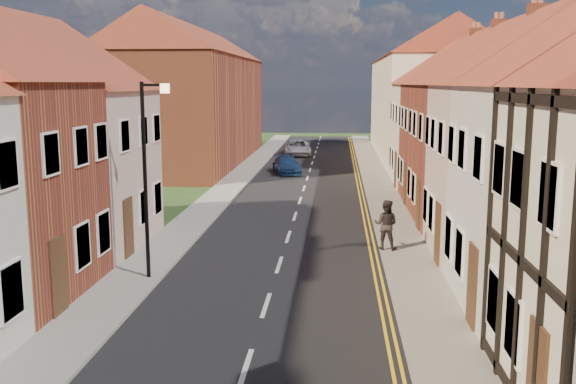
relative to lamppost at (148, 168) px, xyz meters
name	(u,v)px	position (x,y,z in m)	size (l,w,h in m)	color
road	(295,216)	(3.81, 10.00, -3.53)	(7.00, 90.00, 0.02)	black
pavement_left	(201,214)	(-0.59, 10.00, -3.48)	(1.80, 90.00, 0.12)	gray
pavement_right	(391,217)	(8.21, 10.00, -3.48)	(1.80, 90.00, 0.12)	gray
cottage_r_cream_mid	(556,131)	(13.11, 3.50, 0.94)	(8.30, 5.20, 9.00)	#B8A391
cottage_r_pink	(514,122)	(13.11, 8.90, 0.94)	(8.30, 6.00, 9.00)	brown
cottage_r_white_far	(485,115)	(13.11, 14.30, 0.94)	(8.30, 5.20, 9.00)	brown
cottage_r_cream_far	(464,111)	(13.11, 19.70, 0.94)	(8.30, 6.00, 9.00)	beige
cottage_l_pink	(31,130)	(-5.49, 3.85, 0.83)	(8.30, 6.30, 8.80)	#B8A391
block_right_far	(428,93)	(13.11, 35.00, 1.76)	(8.30, 24.20, 10.50)	beige
block_left_far	(191,93)	(-5.49, 30.00, 1.76)	(8.30, 24.20, 10.50)	brown
lamppost	(148,168)	(0.00, 0.00, 0.00)	(0.88, 0.15, 6.00)	black
car_far	(287,165)	(2.30, 24.21, -2.97)	(1.60, 3.94, 1.14)	navy
car_distant	(297,148)	(2.31, 35.14, -2.89)	(2.16, 4.69, 1.30)	#B5B8BE
pedestrian_right_b	(386,225)	(7.51, 4.00, -2.51)	(0.88, 0.69, 1.81)	#2B2522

